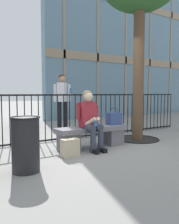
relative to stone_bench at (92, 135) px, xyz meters
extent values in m
plane|color=gray|center=(0.00, 0.00, -0.27)|extent=(60.00, 60.00, 0.00)
cube|color=slate|center=(0.00, 0.00, 0.13)|extent=(1.60, 0.44, 0.10)
cube|color=slate|center=(-0.56, 0.00, -0.10)|extent=(0.36, 0.37, 0.35)
cube|color=slate|center=(0.56, 0.00, -0.10)|extent=(0.36, 0.37, 0.35)
cylinder|color=#383D4C|center=(-0.23, -0.18, 0.20)|extent=(0.15, 0.40, 0.15)
cylinder|color=#383D4C|center=(-0.23, -0.38, -0.05)|extent=(0.11, 0.11, 0.45)
cube|color=black|center=(-0.23, -0.44, -0.23)|extent=(0.09, 0.22, 0.08)
cylinder|color=#383D4C|center=(-0.05, -0.18, 0.20)|extent=(0.15, 0.40, 0.15)
cylinder|color=#383D4C|center=(-0.05, -0.38, -0.05)|extent=(0.11, 0.11, 0.45)
cube|color=black|center=(-0.05, -0.44, -0.23)|extent=(0.09, 0.22, 0.08)
cube|color=maroon|center=(-0.14, -0.04, 0.44)|extent=(0.36, 0.30, 0.55)
cylinder|color=maroon|center=(-0.36, -0.04, 0.49)|extent=(0.08, 0.08, 0.26)
cylinder|color=beige|center=(-0.22, -0.26, 0.32)|extent=(0.16, 0.28, 0.20)
cylinder|color=maroon|center=(0.08, -0.04, 0.49)|extent=(0.08, 0.08, 0.26)
cylinder|color=beige|center=(-0.06, -0.26, 0.32)|extent=(0.16, 0.28, 0.20)
cube|color=#2D6BB7|center=(-0.14, -0.32, 0.30)|extent=(0.07, 0.10, 0.13)
sphere|color=beige|center=(-0.14, -0.06, 0.81)|extent=(0.20, 0.20, 0.20)
sphere|color=#997F59|center=(-0.14, -0.03, 0.84)|extent=(0.20, 0.20, 0.20)
cube|color=#33477F|center=(0.58, -0.01, 0.31)|extent=(0.32, 0.20, 0.26)
torus|color=#1E2A4C|center=(0.58, -0.01, 0.45)|extent=(0.23, 0.02, 0.23)
cube|color=beige|center=(-0.73, -0.37, -0.11)|extent=(0.33, 0.17, 0.32)
torus|color=#685E4C|center=(-0.73, -0.43, 0.07)|extent=(0.16, 0.01, 0.16)
torus|color=#685E4C|center=(-0.73, -0.31, 0.07)|extent=(0.16, 0.01, 0.16)
cylinder|color=black|center=(0.30, 2.21, 0.18)|extent=(0.13, 0.13, 0.90)
cube|color=black|center=(0.30, 2.17, -0.24)|extent=(0.09, 0.22, 0.06)
cylinder|color=black|center=(0.50, 2.21, 0.18)|extent=(0.13, 0.13, 0.90)
cube|color=black|center=(0.50, 2.17, -0.24)|extent=(0.09, 0.22, 0.06)
cube|color=silver|center=(0.40, 2.21, 0.91)|extent=(0.41, 0.43, 0.56)
cylinder|color=silver|center=(0.16, 2.21, 0.89)|extent=(0.08, 0.08, 0.52)
cylinder|color=silver|center=(0.63, 2.21, 0.89)|extent=(0.08, 0.08, 0.52)
sphere|color=tan|center=(0.40, 2.21, 1.31)|extent=(0.20, 0.20, 0.20)
sphere|color=#472816|center=(0.40, 2.23, 1.34)|extent=(0.20, 0.20, 0.20)
cube|color=#2D6BB7|center=(0.64, 2.11, 0.96)|extent=(0.07, 0.01, 0.14)
cylinder|color=black|center=(-1.60, 1.01, 0.29)|extent=(0.02, 0.02, 1.13)
cylinder|color=black|center=(-1.44, 1.01, 0.29)|extent=(0.02, 0.02, 1.13)
cylinder|color=black|center=(-1.28, 1.01, 0.29)|extent=(0.02, 0.02, 1.13)
cylinder|color=black|center=(-1.12, 1.01, 0.29)|extent=(0.02, 0.02, 1.13)
cylinder|color=black|center=(-0.96, 1.01, 0.29)|extent=(0.02, 0.02, 1.13)
cylinder|color=black|center=(-0.80, 1.01, 0.29)|extent=(0.02, 0.02, 1.13)
cylinder|color=black|center=(-0.64, 1.01, 0.29)|extent=(0.02, 0.02, 1.13)
cylinder|color=black|center=(-0.48, 1.01, 0.29)|extent=(0.02, 0.02, 1.13)
cylinder|color=black|center=(-0.32, 1.01, 0.29)|extent=(0.02, 0.02, 1.13)
cylinder|color=black|center=(-0.16, 1.01, 0.29)|extent=(0.02, 0.02, 1.13)
cylinder|color=black|center=(0.00, 1.01, 0.29)|extent=(0.02, 0.02, 1.13)
cylinder|color=black|center=(0.16, 1.01, 0.29)|extent=(0.02, 0.02, 1.13)
cylinder|color=black|center=(0.32, 1.01, 0.29)|extent=(0.02, 0.02, 1.13)
cylinder|color=black|center=(0.48, 1.01, 0.29)|extent=(0.02, 0.02, 1.13)
cylinder|color=black|center=(0.64, 1.01, 0.29)|extent=(0.02, 0.02, 1.13)
cylinder|color=black|center=(0.80, 1.01, 0.29)|extent=(0.02, 0.02, 1.13)
cylinder|color=black|center=(0.96, 1.01, 0.29)|extent=(0.02, 0.02, 1.13)
cylinder|color=black|center=(1.12, 1.01, 0.29)|extent=(0.02, 0.02, 1.13)
cylinder|color=black|center=(1.28, 1.01, 0.29)|extent=(0.02, 0.02, 1.13)
cylinder|color=black|center=(1.44, 1.01, 0.29)|extent=(0.02, 0.02, 1.13)
cylinder|color=black|center=(1.60, 1.01, 0.29)|extent=(0.02, 0.02, 1.13)
cylinder|color=black|center=(1.76, 1.01, 0.29)|extent=(0.02, 0.02, 1.13)
cylinder|color=black|center=(1.92, 1.01, 0.29)|extent=(0.02, 0.02, 1.13)
cylinder|color=black|center=(2.08, 1.01, 0.29)|extent=(0.02, 0.02, 1.13)
cylinder|color=black|center=(2.24, 1.01, 0.29)|extent=(0.02, 0.02, 1.13)
cylinder|color=black|center=(2.40, 1.01, 0.29)|extent=(0.02, 0.02, 1.13)
cylinder|color=black|center=(2.56, 1.01, 0.29)|extent=(0.02, 0.02, 1.13)
cylinder|color=black|center=(2.72, 1.01, 0.29)|extent=(0.02, 0.02, 1.13)
cylinder|color=black|center=(2.89, 1.01, 0.29)|extent=(0.02, 0.02, 1.13)
cylinder|color=black|center=(3.05, 1.01, 0.29)|extent=(0.02, 0.02, 1.13)
cylinder|color=black|center=(3.21, 1.01, 0.29)|extent=(0.02, 0.02, 1.13)
cylinder|color=black|center=(3.37, 1.01, 0.29)|extent=(0.02, 0.02, 1.13)
cylinder|color=black|center=(3.53, 1.01, 0.29)|extent=(0.02, 0.02, 1.13)
cylinder|color=black|center=(3.69, 1.01, 0.29)|extent=(0.02, 0.02, 1.13)
cylinder|color=black|center=(3.85, 1.01, 0.29)|extent=(0.02, 0.02, 1.13)
cube|color=black|center=(0.00, 1.01, -0.22)|extent=(7.69, 0.04, 0.04)
cube|color=black|center=(0.00, 1.01, 0.84)|extent=(7.69, 0.04, 0.04)
cylinder|color=black|center=(1.43, 0.10, -0.27)|extent=(1.04, 1.04, 0.01)
torus|color=black|center=(1.43, 0.10, -0.26)|extent=(1.07, 1.07, 0.03)
cylinder|color=brown|center=(1.43, 0.10, 1.43)|extent=(0.27, 0.27, 3.40)
cylinder|color=black|center=(-1.66, -0.75, 0.13)|extent=(0.40, 0.40, 0.80)
torus|color=black|center=(-1.66, -0.75, 0.53)|extent=(0.43, 0.43, 0.03)
cube|color=slate|center=(6.98, 5.08, 4.23)|extent=(12.00, 0.40, 9.00)
cube|color=gray|center=(1.83, 4.87, 4.23)|extent=(0.10, 0.04, 9.00)
cube|color=gray|center=(3.55, 4.87, 4.23)|extent=(0.10, 0.04, 9.00)
cube|color=gray|center=(5.26, 4.87, 4.23)|extent=(0.10, 0.04, 9.00)
cube|color=gray|center=(6.98, 4.87, 4.23)|extent=(0.10, 0.04, 9.00)
cube|color=gray|center=(8.69, 4.87, 4.23)|extent=(0.10, 0.04, 9.00)
cube|color=gray|center=(6.98, 4.87, 2.53)|extent=(12.00, 0.04, 0.36)
cube|color=gray|center=(6.98, 4.87, 5.33)|extent=(12.00, 0.04, 0.36)
camera|label=1|loc=(-2.70, -4.07, 0.88)|focal=37.37mm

